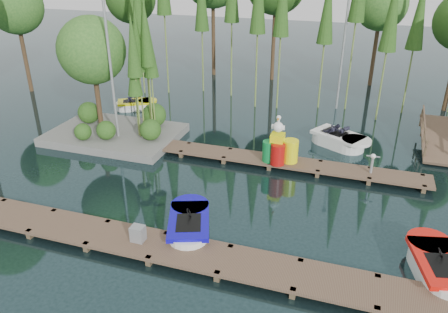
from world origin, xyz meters
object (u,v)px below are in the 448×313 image
(boat_blue, at_px, (189,226))
(yellow_barrel, at_px, (290,151))
(drum_cluster, at_px, (277,148))
(boat_red, at_px, (438,268))
(island, at_px, (106,73))
(boat_yellow_far, at_px, (135,105))
(utility_cabinet, at_px, (138,234))

(boat_blue, xyz_separation_m, yellow_barrel, (2.26, 5.77, 0.51))
(yellow_barrel, bearing_deg, drum_cluster, -163.73)
(yellow_barrel, xyz_separation_m, drum_cluster, (-0.53, -0.16, 0.11))
(boat_blue, bearing_deg, yellow_barrel, 48.46)
(yellow_barrel, distance_m, drum_cluster, 0.57)
(boat_red, distance_m, drum_cluster, 7.91)
(yellow_barrel, bearing_deg, boat_red, -46.02)
(island, height_order, boat_red, island)
(boat_blue, relative_size, yellow_barrel, 3.19)
(island, relative_size, yellow_barrel, 6.88)
(boat_yellow_far, xyz_separation_m, utility_cabinet, (6.54, -11.71, 0.30))
(boat_red, distance_m, yellow_barrel, 7.63)
(boat_blue, distance_m, yellow_barrel, 6.21)
(utility_cabinet, bearing_deg, drum_cluster, 66.90)
(island, height_order, drum_cluster, island)
(boat_yellow_far, bearing_deg, boat_red, -42.76)
(island, distance_m, boat_blue, 9.91)
(boat_yellow_far, distance_m, drum_cluster, 10.66)
(boat_yellow_far, bearing_deg, utility_cabinet, -69.88)
(island, xyz_separation_m, boat_blue, (6.84, -6.56, -2.90))
(island, distance_m, yellow_barrel, 9.44)
(boat_blue, height_order, yellow_barrel, yellow_barrel)
(boat_yellow_far, relative_size, drum_cluster, 1.27)
(boat_blue, relative_size, drum_cluster, 1.52)
(boat_red, bearing_deg, yellow_barrel, 120.73)
(utility_cabinet, bearing_deg, island, 125.91)
(utility_cabinet, bearing_deg, boat_red, 9.86)
(boat_blue, relative_size, boat_yellow_far, 1.20)
(boat_red, relative_size, yellow_barrel, 3.19)
(island, bearing_deg, boat_red, -23.56)
(yellow_barrel, relative_size, drum_cluster, 0.48)
(boat_blue, bearing_deg, drum_cluster, 52.74)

